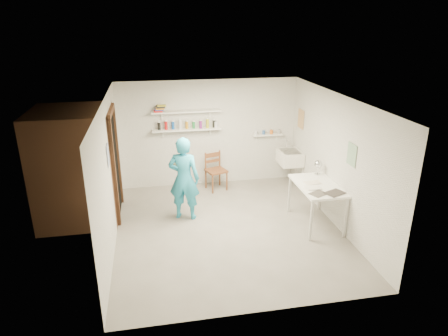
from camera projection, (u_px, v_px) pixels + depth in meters
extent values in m
cube|color=slate|center=(228.00, 229.00, 7.34)|extent=(4.00, 4.50, 0.02)
cube|color=silver|center=(229.00, 98.00, 6.48)|extent=(4.00, 4.50, 0.02)
cube|color=silver|center=(209.00, 133.00, 8.99)|extent=(4.00, 0.02, 2.40)
cube|color=silver|center=(264.00, 232.00, 4.83)|extent=(4.00, 0.02, 2.40)
cube|color=silver|center=(109.00, 176.00, 6.56)|extent=(0.02, 4.50, 2.40)
cube|color=silver|center=(336.00, 161.00, 7.26)|extent=(0.02, 4.50, 2.40)
cube|color=black|center=(115.00, 165.00, 7.60)|extent=(0.02, 0.90, 2.00)
cube|color=brown|center=(76.00, 165.00, 7.46)|extent=(1.40, 1.50, 2.10)
cube|color=brown|center=(111.00, 111.00, 7.23)|extent=(0.06, 1.05, 0.10)
cube|color=brown|center=(115.00, 175.00, 7.15)|extent=(0.06, 0.10, 2.00)
cube|color=brown|center=(118.00, 157.00, 8.06)|extent=(0.06, 0.10, 2.00)
cube|color=white|center=(187.00, 129.00, 8.73)|extent=(1.50, 0.22, 0.03)
cube|color=white|center=(186.00, 111.00, 8.59)|extent=(1.50, 0.22, 0.03)
cube|color=white|center=(267.00, 135.00, 9.17)|extent=(0.70, 0.14, 0.03)
cube|color=#334C7F|center=(108.00, 155.00, 6.49)|extent=(0.01, 0.28, 0.36)
cube|color=#995933|center=(301.00, 119.00, 8.78)|extent=(0.01, 0.34, 0.42)
cube|color=#3F724C|center=(352.00, 155.00, 6.64)|extent=(0.01, 0.30, 0.38)
cube|color=white|center=(290.00, 157.00, 8.95)|extent=(0.48, 0.60, 0.30)
imported|color=#279BC3|center=(184.00, 179.00, 7.48)|extent=(0.68, 0.56, 1.62)
cylinder|color=beige|center=(179.00, 162.00, 7.56)|extent=(0.29, 0.13, 0.29)
cube|color=brown|center=(216.00, 171.00, 8.88)|extent=(0.52, 0.51, 0.89)
cube|color=white|center=(316.00, 204.00, 7.38)|extent=(0.72, 1.19, 0.80)
sphere|color=silver|center=(318.00, 164.00, 7.64)|extent=(0.15, 0.15, 0.15)
cylinder|color=black|center=(158.00, 126.00, 8.59)|extent=(0.06, 0.06, 0.17)
cylinder|color=red|center=(165.00, 126.00, 8.61)|extent=(0.06, 0.06, 0.17)
cylinder|color=blue|center=(173.00, 126.00, 8.64)|extent=(0.06, 0.06, 0.17)
cylinder|color=white|center=(180.00, 125.00, 8.67)|extent=(0.06, 0.06, 0.17)
cylinder|color=orange|center=(187.00, 125.00, 8.69)|extent=(0.06, 0.06, 0.17)
cylinder|color=#268C3F|center=(194.00, 125.00, 8.72)|extent=(0.06, 0.06, 0.17)
cylinder|color=#8C268C|center=(201.00, 124.00, 8.75)|extent=(0.06, 0.06, 0.17)
cylinder|color=gold|center=(208.00, 124.00, 8.77)|extent=(0.06, 0.06, 0.17)
cylinder|color=black|center=(215.00, 124.00, 8.80)|extent=(0.06, 0.06, 0.17)
cube|color=red|center=(158.00, 111.00, 8.47)|extent=(0.18, 0.14, 0.03)
cube|color=#1933A5|center=(159.00, 110.00, 8.47)|extent=(0.18, 0.14, 0.03)
cube|color=orange|center=(160.00, 108.00, 8.46)|extent=(0.18, 0.14, 0.03)
cube|color=black|center=(161.00, 107.00, 8.45)|extent=(0.18, 0.14, 0.03)
cube|color=yellow|center=(162.00, 106.00, 8.45)|extent=(0.18, 0.14, 0.03)
cylinder|color=silver|center=(259.00, 133.00, 9.11)|extent=(0.07, 0.07, 0.09)
cylinder|color=#335999|center=(265.00, 132.00, 9.13)|extent=(0.07, 0.07, 0.09)
cylinder|color=orange|center=(270.00, 132.00, 9.16)|extent=(0.07, 0.07, 0.09)
cylinder|color=#999999|center=(276.00, 132.00, 9.18)|extent=(0.07, 0.07, 0.09)
cube|color=silver|center=(318.00, 185.00, 7.24)|extent=(0.30, 0.22, 0.00)
cube|color=#4C4742|center=(318.00, 184.00, 7.24)|extent=(0.30, 0.22, 0.00)
cube|color=beige|center=(318.00, 184.00, 7.24)|extent=(0.30, 0.22, 0.00)
cube|color=#383330|center=(318.00, 184.00, 7.24)|extent=(0.30, 0.22, 0.00)
cube|color=silver|center=(318.00, 184.00, 7.24)|extent=(0.30, 0.22, 0.00)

